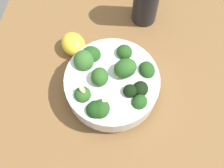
# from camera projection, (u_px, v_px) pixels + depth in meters

# --- Properties ---
(ground_plane) EXTENTS (0.61, 0.61, 0.04)m
(ground_plane) POSITION_uv_depth(u_px,v_px,m) (109.00, 85.00, 0.70)
(ground_plane) COLOR brown
(bowl_of_broccoli) EXTENTS (0.20, 0.20, 0.11)m
(bowl_of_broccoli) POSITION_uv_depth(u_px,v_px,m) (111.00, 83.00, 0.63)
(bowl_of_broccoli) COLOR white
(bowl_of_broccoli) RESTS_ON ground_plane
(lemon_wedge) EXTENTS (0.08, 0.08, 0.05)m
(lemon_wedge) POSITION_uv_depth(u_px,v_px,m) (73.00, 44.00, 0.69)
(lemon_wedge) COLOR yellow
(lemon_wedge) RESTS_ON ground_plane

